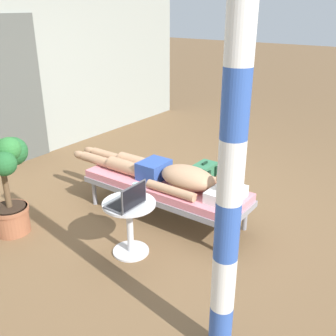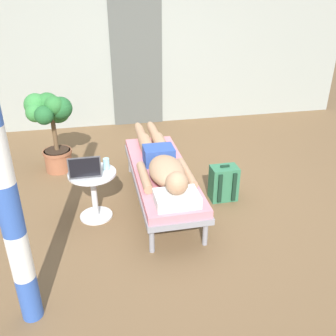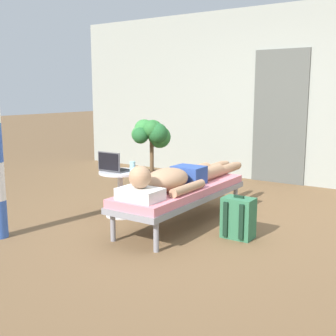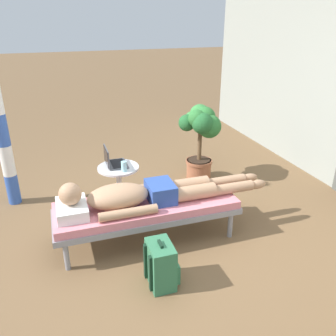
{
  "view_description": "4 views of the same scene",
  "coord_description": "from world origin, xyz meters",
  "px_view_note": "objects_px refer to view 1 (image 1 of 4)",
  "views": [
    {
      "loc": [
        -3.22,
        -2.26,
        2.15
      ],
      "look_at": [
        0.02,
        0.08,
        0.47
      ],
      "focal_mm": 41.77,
      "sensor_mm": 36.0,
      "label": 1
    },
    {
      "loc": [
        -0.86,
        -3.53,
        2.22
      ],
      "look_at": [
        -0.14,
        -0.11,
        0.46
      ],
      "focal_mm": 39.46,
      "sensor_mm": 36.0,
      "label": 2
    },
    {
      "loc": [
        2.16,
        -3.82,
        1.41
      ],
      "look_at": [
        -0.41,
        0.03,
        0.58
      ],
      "focal_mm": 45.72,
      "sensor_mm": 36.0,
      "label": 3
    },
    {
      "loc": [
        2.82,
        -0.81,
        2.17
      ],
      "look_at": [
        -0.41,
        0.26,
        0.66
      ],
      "focal_mm": 37.91,
      "sensor_mm": 36.0,
      "label": 4
    }
  ],
  "objects_px": {
    "drink_glass": "(136,189)",
    "person_reclining": "(168,174)",
    "lounge_chair": "(165,187)",
    "side_table": "(130,219)",
    "porch_post": "(231,172)",
    "potted_plant": "(0,170)",
    "backpack": "(204,180)",
    "laptop": "(129,201)"
  },
  "relations": [
    {
      "from": "person_reclining",
      "to": "porch_post",
      "type": "xyz_separation_m",
      "value": [
        -1.24,
        -1.32,
        0.79
      ]
    },
    {
      "from": "side_table",
      "to": "porch_post",
      "type": "xyz_separation_m",
      "value": [
        -0.51,
        -1.22,
        0.95
      ]
    },
    {
      "from": "potted_plant",
      "to": "lounge_chair",
      "type": "bearing_deg",
      "value": -42.52
    },
    {
      "from": "potted_plant",
      "to": "drink_glass",
      "type": "bearing_deg",
      "value": -63.13
    },
    {
      "from": "lounge_chair",
      "to": "backpack",
      "type": "relative_size",
      "value": 4.36
    },
    {
      "from": "person_reclining",
      "to": "backpack",
      "type": "bearing_deg",
      "value": -1.97
    },
    {
      "from": "side_table",
      "to": "potted_plant",
      "type": "bearing_deg",
      "value": 110.18
    },
    {
      "from": "person_reclining",
      "to": "potted_plant",
      "type": "distance_m",
      "value": 1.64
    },
    {
      "from": "lounge_chair",
      "to": "side_table",
      "type": "height_order",
      "value": "side_table"
    },
    {
      "from": "backpack",
      "to": "potted_plant",
      "type": "xyz_separation_m",
      "value": [
        -1.88,
        1.15,
        0.49
      ]
    },
    {
      "from": "potted_plant",
      "to": "porch_post",
      "type": "relative_size",
      "value": 0.39
    },
    {
      "from": "side_table",
      "to": "backpack",
      "type": "xyz_separation_m",
      "value": [
        1.43,
        0.07,
        -0.16
      ]
    },
    {
      "from": "lounge_chair",
      "to": "porch_post",
      "type": "relative_size",
      "value": 0.71
    },
    {
      "from": "drink_glass",
      "to": "backpack",
      "type": "distance_m",
      "value": 1.34
    },
    {
      "from": "potted_plant",
      "to": "porch_post",
      "type": "distance_m",
      "value": 2.52
    },
    {
      "from": "lounge_chair",
      "to": "potted_plant",
      "type": "bearing_deg",
      "value": 137.48
    },
    {
      "from": "drink_glass",
      "to": "potted_plant",
      "type": "relative_size",
      "value": 0.12
    },
    {
      "from": "side_table",
      "to": "potted_plant",
      "type": "relative_size",
      "value": 0.51
    },
    {
      "from": "backpack",
      "to": "potted_plant",
      "type": "bearing_deg",
      "value": 148.54
    },
    {
      "from": "lounge_chair",
      "to": "person_reclining",
      "type": "relative_size",
      "value": 0.85
    },
    {
      "from": "lounge_chair",
      "to": "potted_plant",
      "type": "height_order",
      "value": "potted_plant"
    },
    {
      "from": "side_table",
      "to": "porch_post",
      "type": "relative_size",
      "value": 0.2
    },
    {
      "from": "potted_plant",
      "to": "side_table",
      "type": "bearing_deg",
      "value": -69.82
    },
    {
      "from": "drink_glass",
      "to": "person_reclining",
      "type": "bearing_deg",
      "value": 5.51
    },
    {
      "from": "side_table",
      "to": "lounge_chair",
      "type": "bearing_deg",
      "value": 10.69
    },
    {
      "from": "lounge_chair",
      "to": "drink_glass",
      "type": "relative_size",
      "value": 15.45
    },
    {
      "from": "backpack",
      "to": "person_reclining",
      "type": "bearing_deg",
      "value": 178.03
    },
    {
      "from": "backpack",
      "to": "porch_post",
      "type": "height_order",
      "value": "porch_post"
    },
    {
      "from": "lounge_chair",
      "to": "porch_post",
      "type": "xyz_separation_m",
      "value": [
        -1.24,
        -1.36,
        0.96
      ]
    },
    {
      "from": "porch_post",
      "to": "side_table",
      "type": "bearing_deg",
      "value": 67.36
    },
    {
      "from": "person_reclining",
      "to": "potted_plant",
      "type": "height_order",
      "value": "potted_plant"
    },
    {
      "from": "lounge_chair",
      "to": "drink_glass",
      "type": "xyz_separation_m",
      "value": [
        -0.58,
        -0.1,
        0.24
      ]
    },
    {
      "from": "lounge_chair",
      "to": "porch_post",
      "type": "distance_m",
      "value": 2.08
    },
    {
      "from": "laptop",
      "to": "drink_glass",
      "type": "height_order",
      "value": "laptop"
    },
    {
      "from": "laptop",
      "to": "porch_post",
      "type": "xyz_separation_m",
      "value": [
        -0.45,
        -1.17,
        0.73
      ]
    },
    {
      "from": "potted_plant",
      "to": "backpack",
      "type": "bearing_deg",
      "value": -31.46
    },
    {
      "from": "laptop",
      "to": "drink_glass",
      "type": "xyz_separation_m",
      "value": [
        0.21,
        0.09,
        0.0
      ]
    },
    {
      "from": "lounge_chair",
      "to": "person_reclining",
      "type": "bearing_deg",
      "value": -90.0
    },
    {
      "from": "drink_glass",
      "to": "potted_plant",
      "type": "height_order",
      "value": "potted_plant"
    },
    {
      "from": "side_table",
      "to": "laptop",
      "type": "xyz_separation_m",
      "value": [
        -0.06,
        -0.05,
        0.23
      ]
    },
    {
      "from": "potted_plant",
      "to": "porch_post",
      "type": "xyz_separation_m",
      "value": [
        -0.06,
        -2.44,
        0.62
      ]
    },
    {
      "from": "potted_plant",
      "to": "porch_post",
      "type": "bearing_deg",
      "value": -91.4
    }
  ]
}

